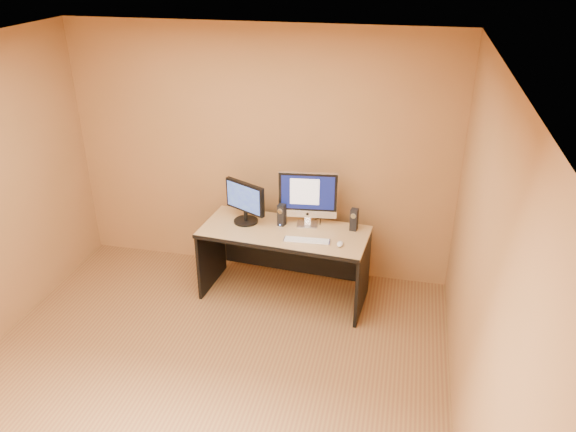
{
  "coord_description": "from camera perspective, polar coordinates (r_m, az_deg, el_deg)",
  "views": [
    {
      "loc": [
        1.47,
        -3.24,
        3.26
      ],
      "look_at": [
        0.44,
        1.34,
        0.96
      ],
      "focal_mm": 35.0,
      "sensor_mm": 36.0,
      "label": 1
    }
  ],
  "objects": [
    {
      "name": "second_monitor",
      "position": [
        5.52,
        -4.37,
        1.37
      ],
      "size": [
        0.54,
        0.44,
        0.42
      ],
      "primitive_type": null,
      "rotation": [
        0.0,
        0.0,
        -0.48
      ],
      "color": "black",
      "rests_on": "desk"
    },
    {
      "name": "keyboard",
      "position": [
        5.24,
        1.92,
        -2.51
      ],
      "size": [
        0.44,
        0.14,
        0.02
      ],
      "primitive_type": "cube",
      "rotation": [
        0.0,
        0.0,
        0.06
      ],
      "color": "silver",
      "rests_on": "desk"
    },
    {
      "name": "mouse",
      "position": [
        5.18,
        5.31,
        -2.84
      ],
      "size": [
        0.06,
        0.1,
        0.04
      ],
      "primitive_type": "ellipsoid",
      "rotation": [
        0.0,
        0.0,
        -0.01
      ],
      "color": "silver",
      "rests_on": "desk"
    },
    {
      "name": "floor",
      "position": [
        4.83,
        -9.04,
        -16.8
      ],
      "size": [
        4.0,
        4.0,
        0.0
      ],
      "primitive_type": "plane",
      "color": "brown",
      "rests_on": "ground"
    },
    {
      "name": "walls",
      "position": [
        4.06,
        -10.31,
        -3.22
      ],
      "size": [
        4.0,
        4.0,
        2.6
      ],
      "primitive_type": null,
      "color": "#96663C",
      "rests_on": "ground"
    },
    {
      "name": "cable_a",
      "position": [
        5.64,
        3.33,
        -0.38
      ],
      "size": [
        0.03,
        0.22,
        0.01
      ],
      "primitive_type": "cylinder",
      "rotation": [
        1.57,
        0.0,
        0.12
      ],
      "color": "black",
      "rests_on": "desk"
    },
    {
      "name": "imac",
      "position": [
        5.42,
        2.01,
        1.72
      ],
      "size": [
        0.59,
        0.28,
        0.55
      ],
      "primitive_type": null,
      "rotation": [
        0.0,
        0.0,
        0.11
      ],
      "color": "silver",
      "rests_on": "desk"
    },
    {
      "name": "speaker_right",
      "position": [
        5.43,
        6.72,
        -0.36
      ],
      "size": [
        0.08,
        0.08,
        0.22
      ],
      "primitive_type": null,
      "rotation": [
        0.0,
        0.0,
        -0.15
      ],
      "color": "black",
      "rests_on": "desk"
    },
    {
      "name": "speaker_left",
      "position": [
        5.49,
        -0.64,
        0.12
      ],
      "size": [
        0.08,
        0.09,
        0.22
      ],
      "primitive_type": null,
      "rotation": [
        0.0,
        0.0,
        -0.22
      ],
      "color": "black",
      "rests_on": "desk"
    },
    {
      "name": "desk",
      "position": [
        5.61,
        -0.39,
        -4.87
      ],
      "size": [
        1.66,
        0.83,
        0.75
      ],
      "primitive_type": null,
      "rotation": [
        0.0,
        0.0,
        -0.08
      ],
      "color": "#A88654",
      "rests_on": "ground"
    },
    {
      "name": "cable_b",
      "position": [
        5.65,
        2.91,
        -0.33
      ],
      "size": [
        0.11,
        0.15,
        0.01
      ],
      "primitive_type": "cylinder",
      "rotation": [
        1.57,
        0.0,
        -0.6
      ],
      "color": "black",
      "rests_on": "desk"
    },
    {
      "name": "ceiling",
      "position": [
        3.62,
        -11.99,
        15.03
      ],
      "size": [
        4.0,
        4.0,
        0.0
      ],
      "primitive_type": "plane",
      "color": "white",
      "rests_on": "walls"
    }
  ]
}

